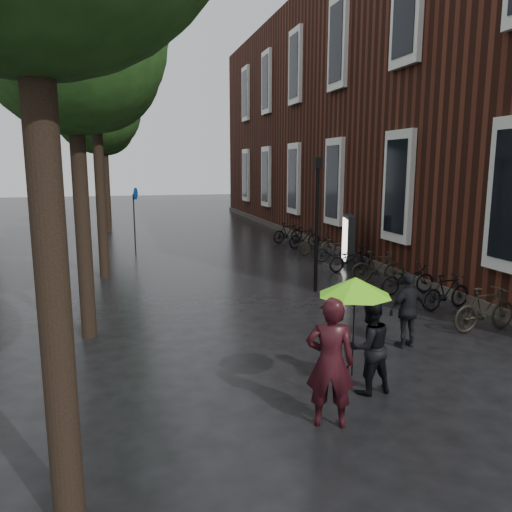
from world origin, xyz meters
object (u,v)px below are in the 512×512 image
object	(u,v)px
person_black	(369,347)
pedestrian_walking	(408,310)
person_burgundy	(330,362)
parked_bicycles	(355,258)
lamp_post	(317,212)
ad_lightbox	(348,241)

from	to	relation	value
person_black	pedestrian_walking	distance (m)	2.44
person_burgundy	person_black	distance (m)	1.33
person_burgundy	pedestrian_walking	xyz separation A→B (m)	(2.81, 2.49, -0.17)
person_burgundy	parked_bicycles	world-z (taller)	person_burgundy
person_burgundy	lamp_post	xyz separation A→B (m)	(2.75, 7.27, 1.42)
pedestrian_walking	ad_lightbox	xyz separation A→B (m)	(2.52, 8.00, 0.17)
person_burgundy	person_black	world-z (taller)	person_burgundy
person_black	ad_lightbox	size ratio (longest dim) A/B	0.83
pedestrian_walking	parked_bicycles	distance (m)	7.41
lamp_post	person_black	bearing A→B (deg)	-104.74
parked_bicycles	person_black	bearing A→B (deg)	-115.13
person_black	parked_bicycles	bearing A→B (deg)	-119.65
person_burgundy	ad_lightbox	distance (m)	11.77
pedestrian_walking	ad_lightbox	size ratio (longest dim) A/B	0.82
pedestrian_walking	lamp_post	size ratio (longest dim) A/B	0.40
person_burgundy	parked_bicycles	distance (m)	10.83
person_black	parked_bicycles	xyz separation A→B (m)	(4.09, 8.71, -0.31)
person_black	pedestrian_walking	bearing A→B (deg)	-140.98
pedestrian_walking	ad_lightbox	world-z (taller)	ad_lightbox
person_burgundy	pedestrian_walking	world-z (taller)	person_burgundy
ad_lightbox	person_burgundy	bearing A→B (deg)	-99.96
parked_bicycles	lamp_post	distance (m)	3.79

